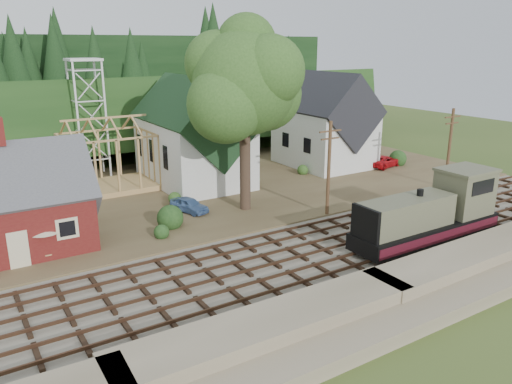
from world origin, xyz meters
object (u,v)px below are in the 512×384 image
car_red (384,161)px  patio_set (44,230)px  car_blue (189,205)px  locomotive (432,214)px

car_red → patio_set: (-37.52, -6.32, 1.31)m
car_blue → car_red: 25.77m
locomotive → car_blue: bearing=129.5°
car_red → car_blue: bearing=84.8°
car_blue → patio_set: size_ratio=1.58×
car_blue → car_red: size_ratio=0.78×
car_blue → patio_set: bearing=177.3°
patio_set → car_blue: bearing=16.8°
car_blue → car_red: bearing=-13.5°
car_red → patio_set: 38.07m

